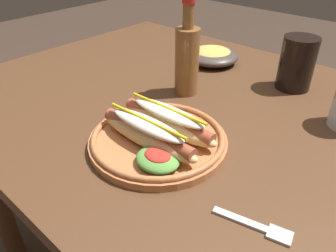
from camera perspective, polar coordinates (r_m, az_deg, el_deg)
name	(u,v)px	position (r m, az deg, el deg)	size (l,w,h in m)	color
dining_table	(201,139)	(0.85, 5.84, -2.33)	(1.30, 0.92, 0.74)	#51331E
hot_dog_plate	(158,135)	(0.65, -1.76, -1.58)	(0.28, 0.28, 0.08)	#B77042
fork	(258,227)	(0.52, 15.55, -16.67)	(0.12, 0.05, 0.00)	silver
soda_cup	(297,63)	(0.92, 21.67, 10.18)	(0.09, 0.09, 0.14)	black
glass_bottle	(187,58)	(0.83, 3.35, 11.78)	(0.06, 0.06, 0.24)	brown
side_bowl	(212,55)	(1.06, 7.75, 12.23)	(0.16, 0.16, 0.05)	#423833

